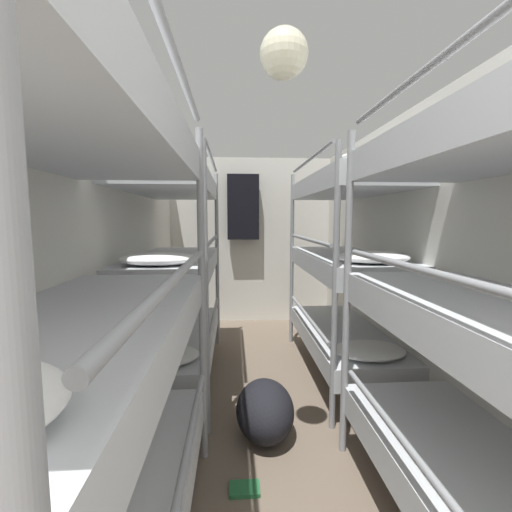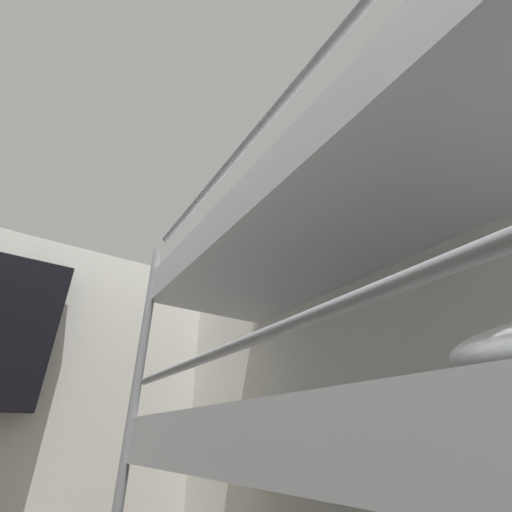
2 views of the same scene
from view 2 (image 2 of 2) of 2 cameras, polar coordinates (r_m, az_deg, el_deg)
wall_back at (r=2.66m, az=-35.88°, el=-21.19°), size 2.40×0.06×2.36m
bunk_stack_right_far at (r=1.13m, az=14.15°, el=-27.02°), size 0.72×1.79×2.05m
hanging_coat at (r=2.57m, az=-35.24°, el=-10.04°), size 0.44×0.12×0.90m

